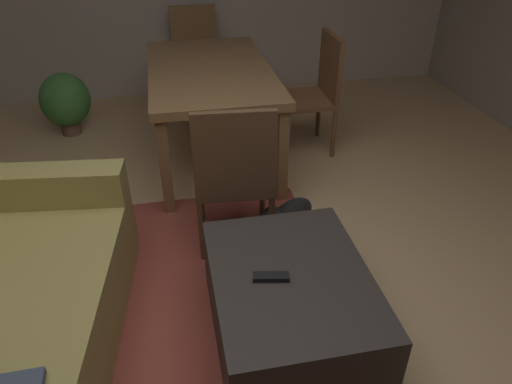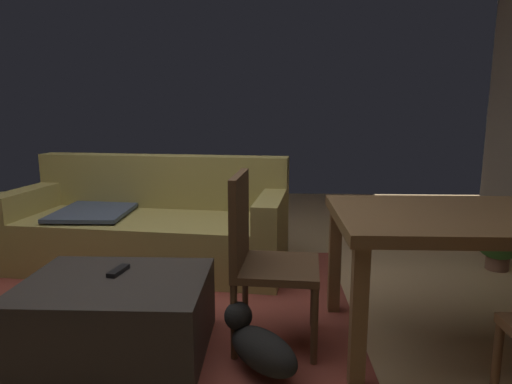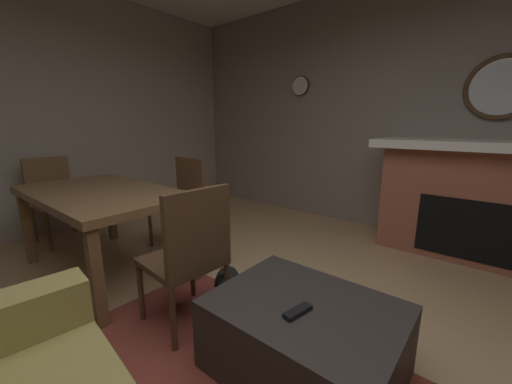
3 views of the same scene
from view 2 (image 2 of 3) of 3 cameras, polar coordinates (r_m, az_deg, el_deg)
floor at (r=2.85m, az=-14.60°, el=-15.94°), size 8.34×8.34×0.00m
area_rug at (r=3.13m, az=-13.21°, el=-13.25°), size 2.60×2.00×0.01m
couch at (r=3.73m, az=-13.45°, el=-4.42°), size 2.28×1.16×0.87m
ottoman_coffee_table at (r=2.48m, az=-17.49°, el=-15.05°), size 0.93×0.70×0.40m
tv_remote at (r=2.49m, az=-17.32°, el=-9.65°), size 0.08×0.17×0.02m
dining_table at (r=2.57m, az=28.09°, el=-4.10°), size 1.59×0.90×0.74m
dining_chair_west at (r=2.36m, az=0.49°, el=-7.51°), size 0.47×0.47×0.93m
potted_plant at (r=3.99m, az=28.96°, el=-4.57°), size 0.42×0.42×0.55m
small_dog at (r=2.21m, az=0.38°, el=-19.10°), size 0.42×0.44×0.27m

